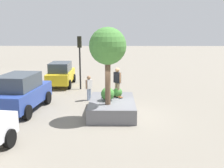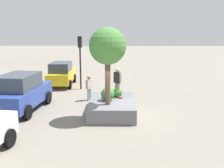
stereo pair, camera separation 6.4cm
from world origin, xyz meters
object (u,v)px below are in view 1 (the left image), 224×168
planter_ledge (112,107)px  skateboard (117,96)px  skateboarder (117,80)px  plaza_tree (108,47)px  passerby_with_bag (89,86)px  traffic_light_corner (80,53)px  taxi_cab (61,74)px  sedan_parked (21,92)px

planter_ledge → skateboard: size_ratio=5.22×
skateboarder → skateboard: bearing=0.0°
planter_ledge → plaza_tree: 3.42m
skateboard → passerby_with_bag: 2.78m
skateboard → skateboarder: bearing=180.0°
traffic_light_corner → planter_ledge: bearing=-157.1°
skateboarder → traffic_light_corner: 6.13m
planter_ledge → skateboard: skateboard is taller
skateboard → passerby_with_bag: passerby_with_bag is taller
planter_ledge → passerby_with_bag: 3.17m
skateboard → skateboarder: (-0.00, 0.00, 0.95)m
planter_ledge → taxi_cab: 8.46m
planter_ledge → passerby_with_bag: bearing=29.4°
plaza_tree → taxi_cab: size_ratio=0.93×
planter_ledge → sedan_parked: (0.41, 5.14, 0.70)m
sedan_parked → passerby_with_bag: sedan_parked is taller
sedan_parked → passerby_with_bag: bearing=-57.4°
planter_ledge → passerby_with_bag: size_ratio=2.33×
plaza_tree → sedan_parked: size_ratio=0.82×
skateboard → skateboarder: skateboarder is taller
passerby_with_bag → skateboarder: bearing=-139.1°
plaza_tree → skateboarder: plaza_tree is taller
traffic_light_corner → passerby_with_bag: size_ratio=2.48×
skateboard → sedan_parked: sedan_parked is taller
skateboard → taxi_cab: (6.65, 4.58, 0.17)m
plaza_tree → passerby_with_bag: 4.66m
taxi_cab → skateboarder: bearing=-145.5°
planter_ledge → taxi_cab: size_ratio=0.91×
skateboard → passerby_with_bag: size_ratio=0.45×
planter_ledge → skateboarder: skateboarder is taller
sedan_parked → passerby_with_bag: size_ratio=2.92×
skateboard → traffic_light_corner: bearing=27.7°
planter_ledge → plaza_tree: size_ratio=0.97×
skateboard → planter_ledge: bearing=154.9°
plaza_tree → skateboarder: bearing=-19.1°
skateboarder → sedan_parked: skateboarder is taller
plaza_tree → traffic_light_corner: plaza_tree is taller
planter_ledge → passerby_with_bag: passerby_with_bag is taller
traffic_light_corner → sedan_parked: bearing=154.8°
plaza_tree → skateboarder: 2.44m
planter_ledge → traffic_light_corner: size_ratio=0.94×
sedan_parked → traffic_light_corner: 6.38m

